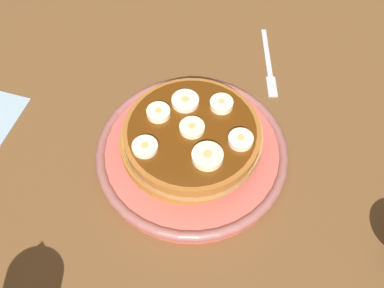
# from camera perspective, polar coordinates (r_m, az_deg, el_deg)

# --- Properties ---
(ground_plane) EXTENTS (1.40, 1.40, 0.03)m
(ground_plane) POSITION_cam_1_polar(r_m,az_deg,el_deg) (0.55, -0.00, -2.51)
(ground_plane) COLOR brown
(plate) EXTENTS (0.23, 0.23, 0.02)m
(plate) POSITION_cam_1_polar(r_m,az_deg,el_deg) (0.53, -0.00, -1.03)
(plate) COLOR #CC594C
(plate) RESTS_ON ground_plane
(pancake_stack) EXTENTS (0.17, 0.16, 0.04)m
(pancake_stack) POSITION_cam_1_polar(r_m,az_deg,el_deg) (0.51, -0.16, 0.94)
(pancake_stack) COLOR #A46625
(pancake_stack) RESTS_ON plate
(banana_slice_0) EXTENTS (0.03, 0.03, 0.01)m
(banana_slice_0) POSITION_cam_1_polar(r_m,az_deg,el_deg) (0.49, -0.49, 2.21)
(banana_slice_0) COLOR #F3F4B6
(banana_slice_0) RESTS_ON pancake_stack
(banana_slice_1) EXTENTS (0.03, 0.03, 0.01)m
(banana_slice_1) POSITION_cam_1_polar(r_m,az_deg,el_deg) (0.50, -4.36, 4.04)
(banana_slice_1) COLOR #F5F3BC
(banana_slice_1) RESTS_ON pancake_stack
(banana_slice_2) EXTENTS (0.03, 0.03, 0.01)m
(banana_slice_2) POSITION_cam_1_polar(r_m,az_deg,el_deg) (0.48, 6.31, 0.52)
(banana_slice_2) COLOR #F4E2C0
(banana_slice_2) RESTS_ON pancake_stack
(banana_slice_3) EXTENTS (0.03, 0.03, 0.01)m
(banana_slice_3) POSITION_cam_1_polar(r_m,az_deg,el_deg) (0.47, 2.01, -1.64)
(banana_slice_3) COLOR #F5F0B7
(banana_slice_3) RESTS_ON pancake_stack
(banana_slice_4) EXTENTS (0.03, 0.03, 0.01)m
(banana_slice_4) POSITION_cam_1_polar(r_m,az_deg,el_deg) (0.48, -6.11, -0.41)
(banana_slice_4) COLOR beige
(banana_slice_4) RESTS_ON pancake_stack
(banana_slice_5) EXTENTS (0.03, 0.03, 0.01)m
(banana_slice_5) POSITION_cam_1_polar(r_m,az_deg,el_deg) (0.51, 3.83, 5.16)
(banana_slice_5) COLOR #F5EBBE
(banana_slice_5) RESTS_ON pancake_stack
(banana_slice_6) EXTENTS (0.03, 0.03, 0.01)m
(banana_slice_6) POSITION_cam_1_polar(r_m,az_deg,el_deg) (0.51, -0.88, 5.54)
(banana_slice_6) COLOR #FCE4C1
(banana_slice_6) RESTS_ON pancake_stack
(fork) EXTENTS (0.03, 0.13, 0.01)m
(fork) POSITION_cam_1_polar(r_m,az_deg,el_deg) (0.64, 9.91, 10.03)
(fork) COLOR silver
(fork) RESTS_ON ground_plane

